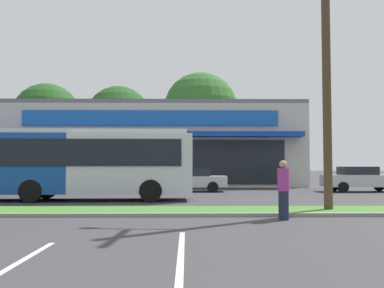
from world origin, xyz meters
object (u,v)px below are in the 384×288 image
at_px(city_bus, 60,162).
at_px(car_0, 190,179).
at_px(car_4, 361,179).
at_px(utility_pole, 322,39).
at_px(pedestrian_near_bench, 283,190).

height_order(city_bus, car_0, city_bus).
height_order(car_0, car_4, car_4).
bearing_deg(car_4, city_bus, -159.43).
relative_size(city_bus, car_4, 2.67).
bearing_deg(car_0, utility_pole, 111.38).
height_order(car_0, pedestrian_near_bench, pedestrian_near_bench).
xyz_separation_m(car_0, car_4, (10.46, -0.34, 0.05)).
distance_m(city_bus, car_0, 8.99).
distance_m(car_0, car_4, 10.46).
distance_m(car_4, pedestrian_near_bench, 15.42).
bearing_deg(utility_pole, city_bus, 154.19).
distance_m(car_0, pedestrian_near_bench, 13.94).
distance_m(city_bus, car_4, 17.69).
xyz_separation_m(utility_pole, car_0, (-4.58, 11.70, -5.32)).
bearing_deg(pedestrian_near_bench, car_4, -38.80).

